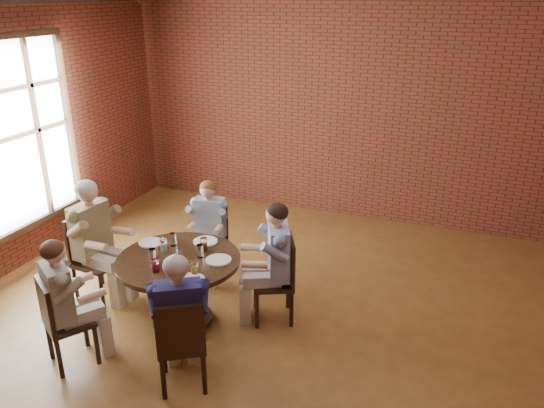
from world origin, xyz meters
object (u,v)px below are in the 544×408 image
(diner_b, at_px, (209,231))
(chair_c, at_px, (92,253))
(chair_a, at_px, (281,276))
(chair_b, at_px, (211,238))
(diner_c, at_px, (96,241))
(smartphone, at_px, (179,279))
(diner_e, at_px, (180,322))
(dining_table, at_px, (180,277))
(chair_d, at_px, (60,319))
(chair_e, at_px, (182,342))
(diner_a, at_px, (273,263))
(diner_d, at_px, (66,303))

(diner_b, distance_m, chair_c, 1.34)
(chair_a, distance_m, chair_b, 1.27)
(chair_a, xyz_separation_m, diner_c, (-2.06, -0.33, 0.19))
(smartphone, bearing_deg, diner_e, -83.16)
(chair_a, bearing_deg, dining_table, -90.00)
(chair_b, relative_size, diner_e, 0.68)
(chair_d, xyz_separation_m, chair_e, (1.20, 0.11, 0.01))
(dining_table, xyz_separation_m, diner_c, (-1.11, 0.12, 0.17))
(chair_b, height_order, diner_b, diner_b)
(chair_d, distance_m, chair_e, 1.20)
(chair_b, bearing_deg, chair_a, -37.54)
(chair_c, height_order, chair_d, chair_c)
(diner_c, bearing_deg, dining_table, -90.00)
(chair_b, bearing_deg, chair_e, -79.25)
(diner_b, xyz_separation_m, chair_e, (0.70, -1.87, -0.11))
(dining_table, bearing_deg, diner_a, 25.24)
(chair_b, distance_m, diner_c, 1.33)
(diner_b, relative_size, chair_e, 1.33)
(chair_d, xyz_separation_m, diner_d, (0.04, 0.06, 0.14))
(chair_b, relative_size, chair_c, 0.90)
(dining_table, height_order, chair_d, chair_d)
(chair_d, bearing_deg, chair_c, -30.85)
(dining_table, distance_m, diner_d, 1.13)
(diner_c, distance_m, chair_e, 1.95)
(chair_d, bearing_deg, diner_a, -103.94)
(diner_a, relative_size, chair_c, 1.35)
(smartphone, bearing_deg, diner_d, -169.86)
(diner_a, distance_m, diner_e, 1.29)
(diner_b, height_order, diner_e, diner_e)
(chair_d, relative_size, diner_e, 0.70)
(chair_c, bearing_deg, diner_b, -44.99)
(chair_a, xyz_separation_m, diner_e, (-0.44, -1.27, 0.14))
(diner_c, distance_m, diner_d, 1.17)
(chair_c, distance_m, chair_d, 1.26)
(chair_a, xyz_separation_m, chair_b, (-1.12, 0.60, -0.02))
(chair_a, height_order, diner_d, diner_d)
(diner_a, distance_m, chair_e, 1.36)
(diner_a, relative_size, diner_b, 1.08)
(dining_table, bearing_deg, diner_e, -58.93)
(chair_a, relative_size, chair_e, 1.01)
(chair_a, bearing_deg, diner_e, -44.43)
(chair_a, bearing_deg, chair_b, -143.26)
(diner_b, bearing_deg, dining_table, -90.00)
(chair_b, xyz_separation_m, diner_c, (-0.94, -0.92, 0.22))
(dining_table, height_order, diner_a, diner_a)
(chair_a, relative_size, diner_d, 0.73)
(chair_c, bearing_deg, chair_d, -148.15)
(chair_a, relative_size, smartphone, 6.84)
(diner_a, height_order, chair_d, diner_a)
(diner_a, height_order, diner_e, diner_a)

